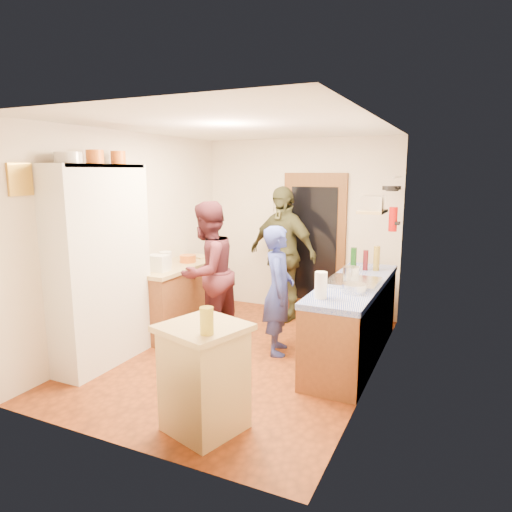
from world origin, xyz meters
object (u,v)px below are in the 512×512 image
Objects in this scene: right_counter_base at (353,322)px; island_base at (204,380)px; hutch_body at (100,267)px; person_hob at (281,291)px; person_back at (283,254)px; person_left at (212,272)px.

island_base reaches higher than right_counter_base.
hutch_body reaches higher than island_base.
person_hob is 1.34m from person_back.
right_counter_base is 0.90m from person_hob.
person_left is at bearing -173.01° from right_counter_base.
person_hob is 0.79× the size of person_back.
hutch_body is 2.03m from person_hob.
person_left is at bearing 118.36° from island_base.
island_base is at bearing -110.93° from right_counter_base.
person_hob is 0.94m from person_left.
hutch_body is 2.61m from person_back.
person_left is (-0.97, 1.79, 0.45)m from island_base.
person_hob is at bearing -163.81° from right_counter_base.
island_base is 1.80m from person_hob.
person_back is at bearing 141.75° from right_counter_base.
person_hob is at bearing -54.16° from person_back.
island_base is 2.09m from person_left.
hutch_body is 2.56× the size of island_base.
right_counter_base is 1.81m from person_left.
island_base is at bearing 35.74° from person_left.
person_left reaches higher than right_counter_base.
person_hob is at bearing 91.13° from island_base.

